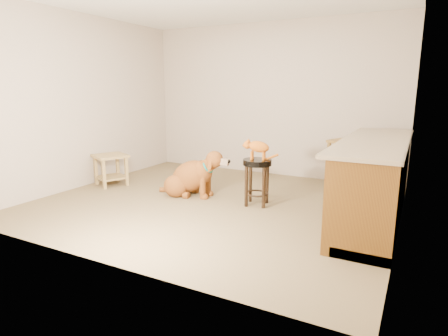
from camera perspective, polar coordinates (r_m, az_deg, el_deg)
The scene contains 8 objects.
floor at distance 5.04m, azimuth -1.49°, elevation -5.30°, with size 4.50×4.00×0.01m, color brown.
room_shell at distance 4.81m, azimuth -1.61°, elevation 14.10°, with size 4.54×4.04×2.62m.
cabinet_run at distance 4.64m, azimuth 21.91°, elevation -2.12°, with size 0.70×2.56×0.94m.
padded_stool at distance 4.87m, azimuth 5.06°, elevation -0.73°, with size 0.37×0.37×0.61m.
wood_stool at distance 6.09m, azimuth 17.63°, elevation 0.83°, with size 0.51×0.51×0.72m.
side_table at distance 6.14m, azimuth -16.88°, elevation 0.42°, with size 0.62×0.62×0.48m.
golden_retriever at distance 5.33m, azimuth -5.02°, elevation -1.43°, with size 1.13×0.59×0.71m.
tabby_kitten at distance 4.81m, azimuth 5.02°, elevation 3.17°, with size 0.45×0.23×0.29m.
Camera 1 is at (2.36, -4.19, 1.52)m, focal length 30.00 mm.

